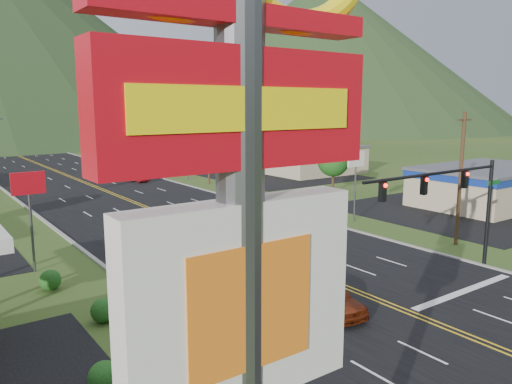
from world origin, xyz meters
TOP-DOWN VIEW (x-y plane):
  - pylon_sign at (-17.00, 2.00)m, footprint 4.32×0.60m
  - traffic_signal at (6.48, 14.00)m, footprint 13.10×0.43m
  - building_east_near at (30.00, 25.00)m, footprint 15.40×10.40m
  - building_east_mid at (32.00, 55.00)m, footprint 14.40×11.40m
  - building_east_far at (28.00, 90.00)m, footprint 16.40×12.40m
  - pole_sign_west_a at (-14.00, 30.00)m, footprint 2.00×0.18m
  - pole_sign_east_a at (13.00, 28.00)m, footprint 2.00×0.18m
  - pole_sign_east_b at (13.00, 60.00)m, footprint 2.00×0.18m
  - tree_east_a at (22.00, 40.00)m, footprint 3.84×3.84m
  - tree_east_b at (26.00, 78.00)m, footprint 3.84×3.84m
  - utility_pole_a at (13.50, 18.00)m, footprint 1.60×0.28m
  - utility_pole_b at (13.50, 55.00)m, footprint 1.60×0.28m
  - utility_pole_c at (13.50, 95.00)m, footprint 1.60×0.28m
  - utility_pole_d at (13.50, 135.00)m, footprint 1.60×0.28m
  - mountain_ne at (147.84, 176.19)m, footprint 180.00×180.00m
  - car_red_near at (-3.24, 14.45)m, footprint 2.33×4.79m
  - car_dark_mid at (-5.48, 31.54)m, footprint 2.24×4.47m
  - car_red_far at (6.42, 62.17)m, footprint 1.54×3.96m

SIDE VIEW (x-z plane):
  - car_dark_mid at x=-5.48m, z-range 0.00..1.25m
  - car_red_far at x=6.42m, z-range 0.00..1.29m
  - car_red_near at x=-3.24m, z-range 0.00..1.57m
  - building_east_mid at x=32.00m, z-range 0.01..4.31m
  - building_east_far at x=28.00m, z-range 0.01..4.51m
  - building_east_near at x=30.00m, z-range 0.22..4.32m
  - tree_east_a at x=22.00m, z-range 0.98..6.80m
  - tree_east_b at x=26.00m, z-range 0.98..6.80m
  - pole_sign_west_a at x=-14.00m, z-range 1.85..8.25m
  - pole_sign_east_a at x=13.00m, z-range 1.85..8.25m
  - pole_sign_east_b at x=13.00m, z-range 1.85..8.25m
  - utility_pole_a at x=13.50m, z-range 0.13..10.13m
  - utility_pole_b at x=13.50m, z-range 0.13..10.13m
  - utility_pole_c at x=13.50m, z-range 0.13..10.13m
  - utility_pole_d at x=13.50m, z-range 0.13..10.13m
  - traffic_signal at x=6.48m, z-range 1.83..8.83m
  - pylon_sign at x=-17.00m, z-range 2.30..16.30m
  - mountain_ne at x=147.84m, z-range 0.00..70.00m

